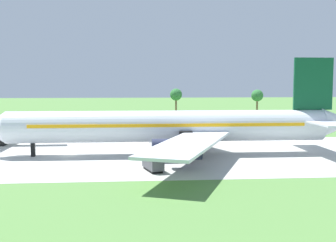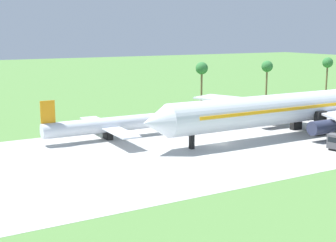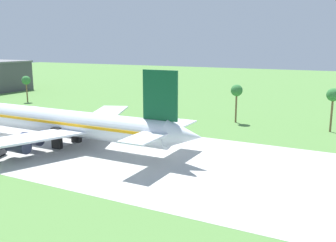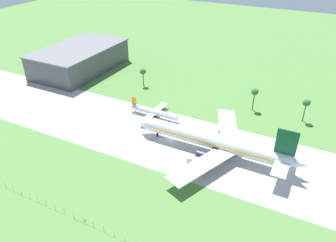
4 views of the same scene
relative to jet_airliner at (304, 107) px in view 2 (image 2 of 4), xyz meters
name	(u,v)px [view 2 (image 2 of 4)]	position (x,y,z in m)	size (l,w,h in m)	color
ground_plane	(221,144)	(-20.59, 0.39, -5.50)	(600.00, 600.00, 0.00)	#517F3D
taxiway_strip	(221,144)	(-20.59, 0.39, -5.49)	(320.00, 44.00, 0.02)	#B2B2AD
jet_airliner	(304,107)	(0.00, 0.00, 0.00)	(73.39, 62.51, 18.83)	silver
regional_aircraft	(107,125)	(-37.58, 14.76, -2.72)	(25.76, 23.16, 8.45)	silver
palm_tree_row	(210,70)	(7.19, 44.64, 4.14)	(121.29, 3.60, 12.15)	brown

